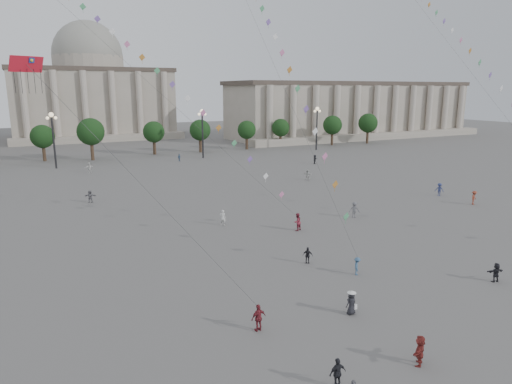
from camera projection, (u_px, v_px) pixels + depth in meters
name	position (u px, v px, depth m)	size (l,w,h in m)	color
ground	(343.00, 297.00, 33.40)	(360.00, 360.00, 0.00)	#4F4D4B
hall_east	(353.00, 110.00, 146.26)	(84.00, 26.22, 17.20)	gray
hall_central	(91.00, 91.00, 142.81)	(48.30, 34.30, 35.50)	gray
tree_row	(126.00, 133.00, 100.14)	(137.12, 5.12, 8.00)	#3A291D
lamp_post_mid_west	(53.00, 130.00, 86.16)	(2.00, 0.90, 10.65)	#262628
lamp_post_mid_east	(202.00, 125.00, 99.33)	(2.00, 0.90, 10.65)	#262628
lamp_post_far_east	(317.00, 120.00, 112.51)	(2.00, 0.90, 10.65)	#262628
person_crowd_0	(179.00, 158.00, 96.36)	(0.90, 0.37, 1.54)	#395982
person_crowd_3	(496.00, 272.00, 35.92)	(1.45, 0.46, 1.56)	black
person_crowd_4	(89.00, 168.00, 82.80)	(1.79, 0.57, 1.93)	silver
person_crowd_6	(354.00, 210.00, 53.89)	(1.25, 0.72, 1.93)	#5B5B5F
person_crowd_7	(308.00, 175.00, 76.21)	(1.67, 0.53, 1.80)	beige
person_crowd_8	(474.00, 198.00, 60.01)	(1.19, 0.68, 1.84)	brown
person_crowd_9	(315.00, 159.00, 92.95)	(1.70, 0.54, 1.83)	black
person_crowd_12	(90.00, 196.00, 61.11)	(1.55, 0.49, 1.67)	slate
person_crowd_13	(223.00, 218.00, 50.82)	(0.65, 0.43, 1.79)	silver
person_crowd_14	(439.00, 189.00, 64.91)	(1.20, 0.69, 1.86)	navy
tourist_0	(259.00, 318.00, 28.58)	(1.04, 0.43, 1.78)	maroon
tourist_1	(308.00, 255.00, 39.71)	(0.87, 0.36, 1.48)	black
tourist_2	(420.00, 350.00, 25.03)	(1.62, 0.52, 1.75)	maroon
tourist_4	(338.00, 373.00, 23.13)	(0.96, 0.40, 1.64)	#212227
kite_flyer_0	(297.00, 222.00, 48.96)	(0.93, 0.73, 1.92)	maroon
kite_flyer_1	(357.00, 266.00, 37.27)	(0.97, 0.56, 1.51)	#395E82
hat_person	(351.00, 302.00, 30.70)	(0.86, 0.62, 1.69)	black
dragon_kite	(30.00, 77.00, 30.15)	(6.83, 6.39, 21.94)	red
kite_train_west	(98.00, 25.00, 50.67)	(31.71, 29.29, 57.40)	#3F3F3F
kite_train_east	(448.00, 31.00, 63.38)	(17.14, 50.16, 66.90)	#3F3F3F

